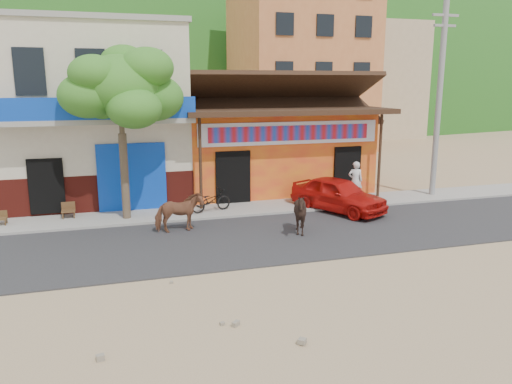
{
  "coord_description": "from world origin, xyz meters",
  "views": [
    {
      "loc": [
        -5.09,
        -11.97,
        4.82
      ],
      "look_at": [
        -0.63,
        3.0,
        1.4
      ],
      "focal_mm": 35.0,
      "sensor_mm": 36.0,
      "label": 1
    }
  ],
  "objects_px": {
    "cow_dark": "(300,213)",
    "cafe_chair_left": "(68,204)",
    "scooter": "(211,200)",
    "red_car": "(338,194)",
    "tree": "(122,134)",
    "pedestrian": "(355,181)",
    "cafe_chair_right": "(0,213)",
    "utility_pole": "(439,100)",
    "cow_tan": "(179,213)"
  },
  "relations": [
    {
      "from": "cow_dark",
      "to": "cafe_chair_right",
      "type": "height_order",
      "value": "cow_dark"
    },
    {
      "from": "cow_dark",
      "to": "cafe_chair_right",
      "type": "bearing_deg",
      "value": -139.31
    },
    {
      "from": "cow_dark",
      "to": "scooter",
      "type": "bearing_deg",
      "value": -174.53
    },
    {
      "from": "tree",
      "to": "red_car",
      "type": "xyz_separation_m",
      "value": [
        7.76,
        -1.0,
        -2.43
      ]
    },
    {
      "from": "cow_dark",
      "to": "scooter",
      "type": "height_order",
      "value": "cow_dark"
    },
    {
      "from": "cafe_chair_right",
      "to": "cow_tan",
      "type": "bearing_deg",
      "value": -22.78
    },
    {
      "from": "cow_tan",
      "to": "scooter",
      "type": "bearing_deg",
      "value": -42.55
    },
    {
      "from": "cow_tan",
      "to": "cafe_chair_left",
      "type": "relative_size",
      "value": 1.53
    },
    {
      "from": "cow_dark",
      "to": "pedestrian",
      "type": "distance_m",
      "value": 5.2
    },
    {
      "from": "cow_dark",
      "to": "cafe_chair_left",
      "type": "bearing_deg",
      "value": -146.76
    },
    {
      "from": "red_car",
      "to": "cafe_chair_left",
      "type": "height_order",
      "value": "red_car"
    },
    {
      "from": "cafe_chair_left",
      "to": "pedestrian",
      "type": "bearing_deg",
      "value": -4.06
    },
    {
      "from": "cafe_chair_right",
      "to": "scooter",
      "type": "bearing_deg",
      "value": -3.33
    },
    {
      "from": "utility_pole",
      "to": "cafe_chair_left",
      "type": "relative_size",
      "value": 7.95
    },
    {
      "from": "scooter",
      "to": "red_car",
      "type": "bearing_deg",
      "value": -118.2
    },
    {
      "from": "cow_tan",
      "to": "cafe_chair_left",
      "type": "distance_m",
      "value": 4.43
    },
    {
      "from": "scooter",
      "to": "pedestrian",
      "type": "height_order",
      "value": "pedestrian"
    },
    {
      "from": "tree",
      "to": "cafe_chair_left",
      "type": "distance_m",
      "value": 3.25
    },
    {
      "from": "cow_dark",
      "to": "cafe_chair_right",
      "type": "relative_size",
      "value": 1.62
    },
    {
      "from": "scooter",
      "to": "cafe_chair_left",
      "type": "xyz_separation_m",
      "value": [
        -5.05,
        0.6,
        0.08
      ]
    },
    {
      "from": "tree",
      "to": "cow_tan",
      "type": "bearing_deg",
      "value": -51.03
    },
    {
      "from": "tree",
      "to": "pedestrian",
      "type": "bearing_deg",
      "value": 1.27
    },
    {
      "from": "cow_dark",
      "to": "red_car",
      "type": "relative_size",
      "value": 0.36
    },
    {
      "from": "cow_tan",
      "to": "scooter",
      "type": "xyz_separation_m",
      "value": [
        1.46,
        2.0,
        -0.15
      ]
    },
    {
      "from": "cow_tan",
      "to": "cafe_chair_left",
      "type": "height_order",
      "value": "cow_tan"
    },
    {
      "from": "pedestrian",
      "to": "cafe_chair_left",
      "type": "height_order",
      "value": "pedestrian"
    },
    {
      "from": "cow_dark",
      "to": "utility_pole",
      "type": "bearing_deg",
      "value": 87.01
    },
    {
      "from": "red_car",
      "to": "cow_tan",
      "type": "bearing_deg",
      "value": 162.4
    },
    {
      "from": "tree",
      "to": "cafe_chair_right",
      "type": "relative_size",
      "value": 7.02
    },
    {
      "from": "utility_pole",
      "to": "cafe_chair_left",
      "type": "bearing_deg",
      "value": 178.37
    },
    {
      "from": "cow_dark",
      "to": "cafe_chair_left",
      "type": "distance_m",
      "value": 8.3
    },
    {
      "from": "cafe_chair_left",
      "to": "cafe_chair_right",
      "type": "relative_size",
      "value": 1.18
    },
    {
      "from": "cow_dark",
      "to": "pedestrian",
      "type": "bearing_deg",
      "value": 104.74
    },
    {
      "from": "red_car",
      "to": "cafe_chair_right",
      "type": "distance_m",
      "value": 11.96
    },
    {
      "from": "tree",
      "to": "cow_dark",
      "type": "bearing_deg",
      "value": -32.2
    },
    {
      "from": "cow_tan",
      "to": "cow_dark",
      "type": "bearing_deg",
      "value": -116.62
    },
    {
      "from": "tree",
      "to": "cafe_chair_right",
      "type": "distance_m",
      "value": 4.88
    },
    {
      "from": "cow_tan",
      "to": "cow_dark",
      "type": "height_order",
      "value": "cow_dark"
    },
    {
      "from": "tree",
      "to": "cafe_chair_right",
      "type": "height_order",
      "value": "tree"
    },
    {
      "from": "red_car",
      "to": "cafe_chair_right",
      "type": "height_order",
      "value": "red_car"
    },
    {
      "from": "cafe_chair_left",
      "to": "tree",
      "type": "bearing_deg",
      "value": -19.25
    },
    {
      "from": "cow_dark",
      "to": "cafe_chair_left",
      "type": "relative_size",
      "value": 1.37
    },
    {
      "from": "scooter",
      "to": "cafe_chair_left",
      "type": "distance_m",
      "value": 5.08
    },
    {
      "from": "cow_tan",
      "to": "scooter",
      "type": "relative_size",
      "value": 0.96
    },
    {
      "from": "cow_dark",
      "to": "pedestrian",
      "type": "xyz_separation_m",
      "value": [
        3.8,
        3.54,
        0.19
      ]
    },
    {
      "from": "scooter",
      "to": "cafe_chair_left",
      "type": "bearing_deg",
      "value": 67.38
    },
    {
      "from": "cafe_chair_left",
      "to": "cow_tan",
      "type": "bearing_deg",
      "value": -37.78
    },
    {
      "from": "utility_pole",
      "to": "scooter",
      "type": "bearing_deg",
      "value": -178.98
    },
    {
      "from": "pedestrian",
      "to": "cafe_chair_right",
      "type": "height_order",
      "value": "pedestrian"
    },
    {
      "from": "red_car",
      "to": "scooter",
      "type": "distance_m",
      "value": 4.82
    }
  ]
}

